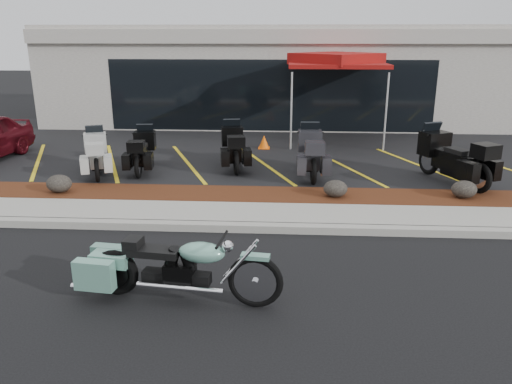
# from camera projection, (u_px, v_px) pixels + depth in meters

# --- Properties ---
(ground) EXTENTS (90.00, 90.00, 0.00)m
(ground) POSITION_uv_depth(u_px,v_px,m) (250.00, 250.00, 8.87)
(ground) COLOR black
(ground) RESTS_ON ground
(curb) EXTENTS (24.00, 0.25, 0.15)m
(curb) POSITION_uv_depth(u_px,v_px,m) (253.00, 227.00, 9.70)
(curb) COLOR gray
(curb) RESTS_ON ground
(sidewalk) EXTENTS (24.00, 1.20, 0.15)m
(sidewalk) POSITION_uv_depth(u_px,v_px,m) (256.00, 215.00, 10.37)
(sidewalk) COLOR gray
(sidewalk) RESTS_ON ground
(mulch_bed) EXTENTS (24.00, 1.20, 0.16)m
(mulch_bed) POSITION_uv_depth(u_px,v_px,m) (259.00, 197.00, 11.51)
(mulch_bed) COLOR #34180B
(mulch_bed) RESTS_ON ground
(upper_lot) EXTENTS (26.00, 9.60, 0.15)m
(upper_lot) POSITION_uv_depth(u_px,v_px,m) (268.00, 147.00, 16.65)
(upper_lot) COLOR black
(upper_lot) RESTS_ON ground
(dealership_building) EXTENTS (18.00, 8.16, 4.00)m
(dealership_building) POSITION_uv_depth(u_px,v_px,m) (273.00, 74.00, 22.03)
(dealership_building) COLOR gray
(dealership_building) RESTS_ON ground
(boulder_left) EXTENTS (0.58, 0.49, 0.41)m
(boulder_left) POSITION_uv_depth(u_px,v_px,m) (59.00, 184.00, 11.54)
(boulder_left) COLOR black
(boulder_left) RESTS_ON mulch_bed
(boulder_mid) EXTENTS (0.54, 0.45, 0.38)m
(boulder_mid) POSITION_uv_depth(u_px,v_px,m) (335.00, 189.00, 11.22)
(boulder_mid) COLOR black
(boulder_mid) RESTS_ON mulch_bed
(boulder_right) EXTENTS (0.56, 0.46, 0.40)m
(boulder_right) POSITION_uv_depth(u_px,v_px,m) (464.00, 189.00, 11.14)
(boulder_right) COLOR black
(boulder_right) RESTS_ON mulch_bed
(hero_cruiser) EXTENTS (3.01, 1.09, 1.04)m
(hero_cruiser) POSITION_uv_depth(u_px,v_px,m) (255.00, 274.00, 6.86)
(hero_cruiser) COLOR #6AA490
(hero_cruiser) RESTS_ON ground
(touring_white) EXTENTS (1.44, 2.17, 1.18)m
(touring_white) POSITION_uv_depth(u_px,v_px,m) (96.00, 147.00, 13.61)
(touring_white) COLOR beige
(touring_white) RESTS_ON upper_lot
(touring_black_front) EXTENTS (0.99, 2.06, 1.15)m
(touring_black_front) POSITION_uv_depth(u_px,v_px,m) (146.00, 144.00, 13.96)
(touring_black_front) COLOR black
(touring_black_front) RESTS_ON upper_lot
(touring_black_mid) EXTENTS (1.17, 2.22, 1.23)m
(touring_black_mid) POSITION_uv_depth(u_px,v_px,m) (232.00, 140.00, 14.34)
(touring_black_mid) COLOR black
(touring_black_mid) RESTS_ON upper_lot
(touring_grey) EXTENTS (0.91, 2.23, 1.28)m
(touring_grey) POSITION_uv_depth(u_px,v_px,m) (309.00, 145.00, 13.56)
(touring_grey) COLOR #2B2B30
(touring_grey) RESTS_ON upper_lot
(touring_black_rear) EXTENTS (1.83, 2.54, 1.39)m
(touring_black_rear) POSITION_uv_depth(u_px,v_px,m) (430.00, 148.00, 12.91)
(touring_black_rear) COLOR black
(touring_black_rear) RESTS_ON upper_lot
(traffic_cone) EXTENTS (0.44, 0.44, 0.42)m
(traffic_cone) POSITION_uv_depth(u_px,v_px,m) (264.00, 142.00, 16.06)
(traffic_cone) COLOR #FD6008
(traffic_cone) RESTS_ON upper_lot
(popup_canopy) EXTENTS (3.73, 3.73, 2.93)m
(popup_canopy) POSITION_uv_depth(u_px,v_px,m) (336.00, 61.00, 16.51)
(popup_canopy) COLOR silver
(popup_canopy) RESTS_ON upper_lot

